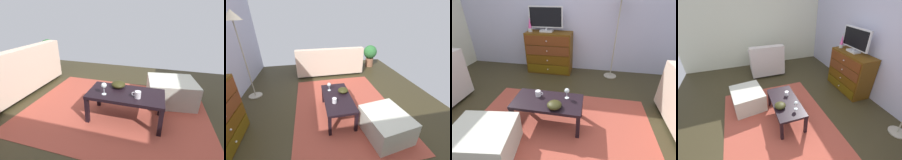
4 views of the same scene
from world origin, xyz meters
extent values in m
cube|color=#342D1A|center=(0.00, 0.00, -0.03)|extent=(5.95, 4.56, 0.05)
cube|color=#B0B0CB|center=(0.00, 2.04, 1.27)|extent=(5.95, 0.12, 2.54)
cube|color=beige|center=(-2.74, 0.00, 1.27)|extent=(0.12, 4.56, 2.54)
cube|color=#A54536|center=(0.20, -0.20, 0.00)|extent=(2.60, 1.90, 0.01)
cube|color=#58350D|center=(-0.42, 1.74, 0.47)|extent=(1.04, 0.45, 0.94)
cube|color=#563E08|center=(-0.42, 1.50, 0.14)|extent=(0.98, 0.02, 0.20)
sphere|color=silver|center=(-0.42, 1.49, 0.14)|extent=(0.03, 0.03, 0.03)
cube|color=#543209|center=(-0.42, 1.50, 0.36)|extent=(0.98, 0.02, 0.20)
sphere|color=silver|center=(-0.42, 1.49, 0.36)|extent=(0.03, 0.03, 0.03)
cube|color=#5C2B12|center=(-0.42, 1.50, 0.58)|extent=(0.98, 0.02, 0.20)
sphere|color=silver|center=(-0.42, 1.49, 0.58)|extent=(0.03, 0.03, 0.03)
cube|color=#5F2B10|center=(-0.42, 1.50, 0.80)|extent=(0.98, 0.02, 0.20)
sphere|color=silver|center=(-0.42, 1.49, 0.80)|extent=(0.03, 0.03, 0.03)
cube|color=silver|center=(-0.49, 1.76, 0.96)|extent=(0.28, 0.18, 0.04)
cylinder|color=silver|center=(-0.49, 1.76, 1.01)|extent=(0.04, 0.04, 0.05)
cube|color=silver|center=(-0.49, 1.76, 1.25)|extent=(0.75, 0.05, 0.44)
cube|color=black|center=(-0.49, 1.73, 1.25)|extent=(0.70, 0.01, 0.39)
cylinder|color=#B7B7BC|center=(-0.84, 1.69, 0.98)|extent=(0.09, 0.09, 0.08)
cone|color=#D84C99|center=(-0.84, 1.69, 1.13)|extent=(0.08, 0.08, 0.22)
cylinder|color=#B7B7BC|center=(-0.84, 1.69, 1.26)|extent=(0.04, 0.04, 0.03)
cube|color=black|center=(-0.44, 0.18, 0.18)|extent=(0.05, 0.05, 0.35)
cube|color=black|center=(0.47, 0.18, 0.18)|extent=(0.05, 0.05, 0.35)
cube|color=black|center=(-0.44, -0.24, 0.18)|extent=(0.05, 0.05, 0.35)
cube|color=black|center=(0.47, -0.24, 0.18)|extent=(0.05, 0.05, 0.35)
cube|color=black|center=(0.01, -0.03, 0.37)|extent=(0.97, 0.48, 0.04)
cylinder|color=silver|center=(0.27, 0.08, 0.39)|extent=(0.06, 0.06, 0.00)
cylinder|color=silver|center=(0.27, 0.08, 0.44)|extent=(0.01, 0.01, 0.09)
sphere|color=silver|center=(0.27, 0.08, 0.51)|extent=(0.07, 0.07, 0.07)
cylinder|color=silver|center=(-0.15, 0.06, 0.43)|extent=(0.08, 0.08, 0.08)
torus|color=silver|center=(-0.10, 0.06, 0.44)|extent=(0.05, 0.01, 0.05)
ellipsoid|color=#2E2C12|center=(0.14, -0.16, 0.43)|extent=(0.19, 0.19, 0.09)
cylinder|color=#332319|center=(-2.35, 0.41, 0.03)|extent=(0.05, 0.05, 0.05)
cylinder|color=#332319|center=(-2.35, -0.34, 0.03)|extent=(0.05, 0.05, 0.05)
cylinder|color=#332319|center=(-1.71, 0.41, 0.03)|extent=(0.05, 0.05, 0.05)
cylinder|color=#332319|center=(-1.71, -0.34, 0.03)|extent=(0.05, 0.05, 0.05)
cube|color=beige|center=(-2.03, 0.03, 0.24)|extent=(0.80, 0.91, 0.38)
cube|color=beige|center=(-1.73, 0.03, 0.65)|extent=(0.20, 0.91, 0.45)
cube|color=beige|center=(-2.03, 0.43, 0.53)|extent=(0.76, 0.12, 0.20)
cube|color=beige|center=(-2.03, -0.36, 0.53)|extent=(0.76, 0.12, 0.20)
cylinder|color=#665E54|center=(-2.28, 0.10, 0.51)|extent=(0.16, 0.40, 0.16)
cube|color=beige|center=(-0.58, -0.66, 0.19)|extent=(0.77, 0.69, 0.38)
cylinder|color=#A59E8C|center=(1.02, 1.68, 0.01)|extent=(0.28, 0.28, 0.02)
camera|label=1|loc=(-0.32, 1.73, 1.34)|focal=25.29mm
camera|label=2|loc=(-2.04, 0.39, 1.76)|focal=22.61mm
camera|label=3|loc=(0.56, -1.73, 1.69)|focal=25.20mm
camera|label=4|loc=(2.04, -0.66, 2.10)|focal=23.71mm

